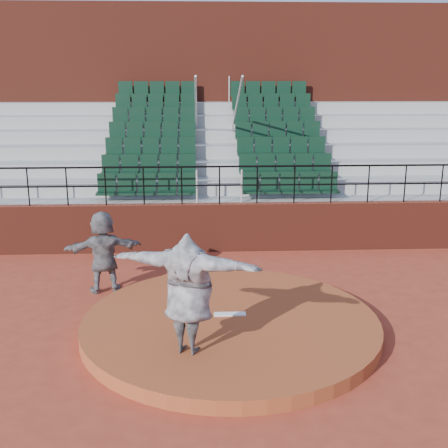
{
  "coord_description": "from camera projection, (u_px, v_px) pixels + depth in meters",
  "views": [
    {
      "loc": [
        -0.58,
        -9.6,
        4.61
      ],
      "look_at": [
        0.0,
        2.5,
        1.4
      ],
      "focal_mm": 45.0,
      "sensor_mm": 36.0,
      "label": 1
    }
  ],
  "objects": [
    {
      "name": "boundary_wall",
      "position": [
        220.0,
        227.0,
        15.14
      ],
      "size": [
        24.0,
        0.3,
        1.3
      ],
      "primitive_type": "cube",
      "color": "maroon",
      "rests_on": "ground"
    },
    {
      "name": "pitchers_mound",
      "position": [
        230.0,
        324.0,
        10.45
      ],
      "size": [
        5.5,
        5.5,
        0.25
      ],
      "primitive_type": "cylinder",
      "color": "#9B4522",
      "rests_on": "ground"
    },
    {
      "name": "ground",
      "position": [
        230.0,
        330.0,
        10.48
      ],
      "size": [
        90.0,
        90.0,
        0.0
      ],
      "primitive_type": "plane",
      "color": "#9B3823",
      "rests_on": "ground"
    },
    {
      "name": "wall_railing",
      "position": [
        219.0,
        177.0,
        14.79
      ],
      "size": [
        24.04,
        0.05,
        1.03
      ],
      "color": "black",
      "rests_on": "boundary_wall"
    },
    {
      "name": "pitching_rubber",
      "position": [
        230.0,
        314.0,
        10.56
      ],
      "size": [
        0.6,
        0.15,
        0.03
      ],
      "primitive_type": "cube",
      "color": "white",
      "rests_on": "pitchers_mound"
    },
    {
      "name": "pitcher",
      "position": [
        188.0,
        293.0,
        8.93
      ],
      "size": [
        2.54,
        1.48,
        2.0
      ],
      "primitive_type": "imported",
      "rotation": [
        0.0,
        0.0,
        2.79
      ],
      "color": "black",
      "rests_on": "pitchers_mound"
    },
    {
      "name": "fielder",
      "position": [
        103.0,
        252.0,
        12.19
      ],
      "size": [
        1.76,
        0.9,
        1.82
      ],
      "primitive_type": "imported",
      "rotation": [
        0.0,
        0.0,
        3.37
      ],
      "color": "black",
      "rests_on": "ground"
    },
    {
      "name": "press_box_facade",
      "position": [
        212.0,
        104.0,
        21.74
      ],
      "size": [
        24.0,
        3.0,
        7.1
      ],
      "primitive_type": "cube",
      "color": "maroon",
      "rests_on": "ground"
    },
    {
      "name": "seating_deck",
      "position": [
        215.0,
        175.0,
        18.46
      ],
      "size": [
        24.0,
        5.97,
        4.63
      ],
      "color": "#9A9A94",
      "rests_on": "ground"
    }
  ]
}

